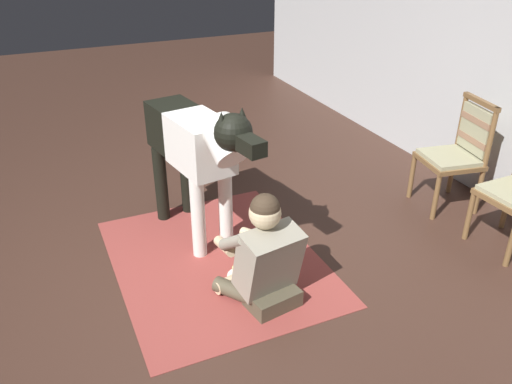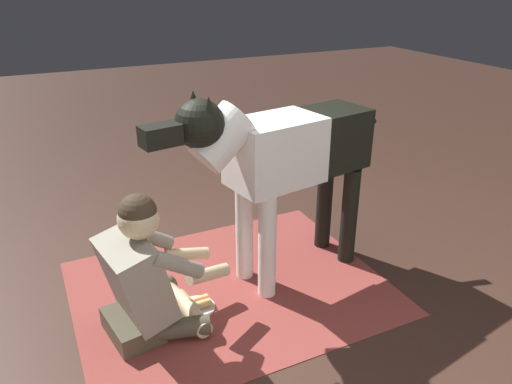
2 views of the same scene
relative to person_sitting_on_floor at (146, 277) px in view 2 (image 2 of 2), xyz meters
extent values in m
plane|color=#3E271E|center=(-0.53, -0.21, -0.33)|extent=(15.75, 15.75, 0.00)
cube|color=brown|center=(-0.54, -0.15, -0.33)|extent=(1.85, 1.49, 0.01)
cube|color=#4E4735|center=(0.10, 0.02, -0.27)|extent=(0.29, 0.38, 0.12)
cylinder|color=#4E4735|center=(-0.03, -0.16, -0.26)|extent=(0.39, 0.32, 0.11)
cylinder|color=beige|center=(-0.19, -0.12, -0.27)|extent=(0.18, 0.37, 0.09)
cylinder|color=#4E4735|center=(-0.08, 0.14, -0.26)|extent=(0.41, 0.21, 0.11)
cylinder|color=beige|center=(-0.22, 0.05, -0.27)|extent=(0.13, 0.37, 0.09)
cube|color=gray|center=(0.05, 0.01, 0.01)|extent=(0.37, 0.45, 0.48)
cylinder|color=gray|center=(-0.08, -0.19, 0.13)|extent=(0.30, 0.13, 0.24)
cylinder|color=beige|center=(-0.28, -0.17, -0.03)|extent=(0.27, 0.08, 0.12)
cylinder|color=gray|center=(-0.13, 0.16, 0.13)|extent=(0.30, 0.13, 0.24)
cylinder|color=beige|center=(-0.32, 0.07, -0.03)|extent=(0.28, 0.15, 0.12)
sphere|color=beige|center=(0.00, 0.00, 0.35)|extent=(0.21, 0.21, 0.21)
sphere|color=#3D2F21|center=(0.00, 0.00, 0.38)|extent=(0.19, 0.19, 0.19)
cylinder|color=white|center=(-0.72, 0.00, 0.00)|extent=(0.11, 0.11, 0.66)
cylinder|color=white|center=(-0.68, -0.24, 0.00)|extent=(0.11, 0.11, 0.66)
cylinder|color=black|center=(-1.38, -0.11, 0.00)|extent=(0.11, 0.11, 0.66)
cylinder|color=black|center=(-1.34, -0.35, 0.00)|extent=(0.11, 0.11, 0.66)
cube|color=white|center=(-0.84, -0.14, 0.53)|extent=(0.58, 0.43, 0.39)
cube|color=black|center=(-1.23, -0.21, 0.53)|extent=(0.50, 0.40, 0.37)
cylinder|color=white|center=(-0.48, -0.08, 0.68)|extent=(0.42, 0.30, 0.37)
sphere|color=black|center=(-0.36, -0.06, 0.77)|extent=(0.26, 0.26, 0.26)
cube|color=black|center=(-0.15, -0.02, 0.75)|extent=(0.21, 0.15, 0.10)
cone|color=black|center=(-0.39, 0.01, 0.87)|extent=(0.10, 0.10, 0.12)
cone|color=black|center=(-0.36, -0.14, 0.87)|extent=(0.10, 0.10, 0.12)
cylinder|color=black|center=(-1.48, -0.25, 0.49)|extent=(0.34, 0.10, 0.22)
cylinder|color=silver|center=(-0.28, -0.05, -0.32)|extent=(0.22, 0.22, 0.01)
cylinder|color=#E9C374|center=(-0.28, -0.07, -0.29)|extent=(0.17, 0.05, 0.05)
cylinder|color=#E9C374|center=(-0.28, -0.03, -0.29)|extent=(0.17, 0.05, 0.05)
cylinder|color=#AA5031|center=(-0.28, -0.05, -0.29)|extent=(0.18, 0.04, 0.04)
camera|label=1|loc=(2.61, -1.22, 2.02)|focal=36.89mm
camera|label=2|loc=(0.41, 2.20, 1.48)|focal=34.41mm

